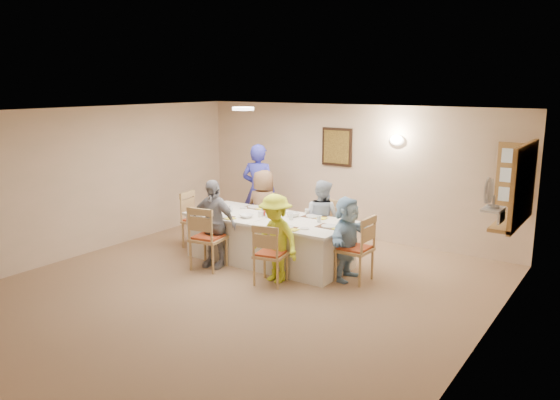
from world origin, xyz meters
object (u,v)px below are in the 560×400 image
Objects in this scene: chair_front_right at (271,253)px; condiment_ketchup at (267,208)px; chair_right_end at (355,248)px; dining_table at (269,239)px; chair_left_end at (198,219)px; diner_back_right at (322,219)px; desk_fan at (492,197)px; diner_right_end at (347,238)px; diner_front_left at (213,224)px; chair_back_left at (267,220)px; chair_front_left at (208,237)px; chair_back_right at (325,229)px; diner_front_right at (275,238)px; caregiver at (259,191)px; serving_hatch at (523,185)px; diner_back_left at (263,208)px.

condiment_ketchup is (-0.66, 0.83, 0.43)m from chair_front_right.
dining_table is at bearing -88.49° from chair_right_end.
chair_front_right is at bearing -119.39° from chair_left_end.
desk_fan is at bearing 165.32° from diner_back_right.
desk_fan reaches higher than diner_back_right.
chair_front_right is 0.92× the size of chair_right_end.
diner_right_end is at bearing 0.00° from dining_table.
condiment_ketchup is (0.54, 0.71, 0.18)m from diner_front_left.
chair_right_end is (0.95, 0.80, 0.04)m from chair_front_right.
chair_left_end reaches higher than chair_back_left.
chair_front_left is (0.00, -1.60, 0.06)m from chair_back_left.
chair_left_end is 0.71× the size of diner_front_left.
diner_front_right is at bearing -79.04° from chair_back_right.
caregiver is (-1.65, 1.95, 0.43)m from chair_front_right.
chair_front_right is (0.00, -1.60, -0.01)m from chair_back_right.
chair_front_left is at bearing -126.87° from dining_table.
chair_front_left reaches higher than chair_left_end.
serving_hatch is 1.06× the size of diner_front_left.
chair_left_end is at bearing -48.85° from chair_front_left.
chair_front_right is 2.59m from caregiver.
condiment_ketchup is (0.54, -0.65, 0.19)m from diner_back_left.
condiment_ketchup is at bearing 143.70° from diner_front_right.
diner_right_end reaches higher than chair_back_right.
diner_right_end is at bearing -33.34° from chair_back_right.
serving_hatch is at bearing 15.77° from condiment_ketchup.
diner_front_left is at bearing -169.31° from diner_front_right.
diner_right_end reaches higher than chair_right_end.
caregiver is at bearing 131.40° from condiment_ketchup.
caregiver reaches higher than chair_back_right.
desk_fan is at bearing 178.61° from chair_front_right.
chair_left_end is 1.19m from diner_front_left.
diner_back_left is at bearing 83.01° from diner_front_left.
chair_front_right is 1.15m from condiment_ketchup.
chair_back_left is at bearing 66.83° from diner_right_end.
serving_hatch reaches higher than chair_left_end.
chair_front_left is (-4.19, -1.86, -0.98)m from serving_hatch.
chair_back_right is at bearing 159.30° from desk_fan.
serving_hatch is 1.65× the size of chair_back_left.
chair_front_left is (-1.20, -1.60, 0.04)m from chair_back_right.
chair_right_end is (1.55, 0.00, 0.12)m from dining_table.
diner_back_right is (1.20, -0.12, 0.21)m from chair_back_left.
diner_back_left reaches higher than chair_back_left.
diner_back_left reaches higher than chair_front_left.
diner_back_left is 0.78× the size of caregiver.
dining_table is 1.00m from chair_back_left.
dining_table is 1.55m from chair_left_end.
chair_back_left is at bearing -108.90° from chair_right_end.
chair_back_left is 0.27m from diner_back_left.
serving_hatch is 1.50× the size of chair_left_end.
diner_right_end is at bearing -153.89° from serving_hatch.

